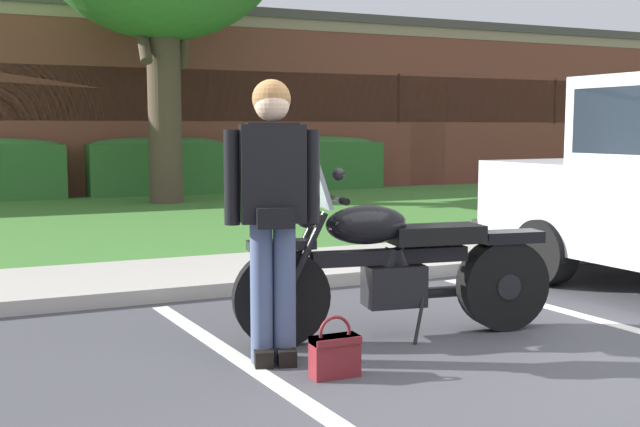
{
  "coord_description": "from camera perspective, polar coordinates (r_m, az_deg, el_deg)",
  "views": [
    {
      "loc": [
        -2.44,
        -3.58,
        1.42
      ],
      "look_at": [
        -0.41,
        1.08,
        0.85
      ],
      "focal_mm": 42.92,
      "sensor_mm": 36.0,
      "label": 1
    }
  ],
  "objects": [
    {
      "name": "ground_plane",
      "position": [
        4.56,
        10.36,
        -11.85
      ],
      "size": [
        140.0,
        140.0,
        0.0
      ],
      "primitive_type": "plane",
      "color": "#424247"
    },
    {
      "name": "curb_strip",
      "position": [
        6.81,
        -2.11,
        -5.13
      ],
      "size": [
        60.0,
        0.2,
        0.12
      ],
      "primitive_type": "cube",
      "color": "#ADA89E",
      "rests_on": "ground"
    },
    {
      "name": "concrete_walk",
      "position": [
        7.6,
        -4.46,
        -4.09
      ],
      "size": [
        60.0,
        1.5,
        0.08
      ],
      "primitive_type": "cube",
      "color": "#ADA89E",
      "rests_on": "ground"
    },
    {
      "name": "grass_lawn",
      "position": [
        12.1,
        -11.79,
        -0.34
      ],
      "size": [
        60.0,
        7.92,
        0.06
      ],
      "primitive_type": "cube",
      "color": "#3D752D",
      "rests_on": "ground"
    },
    {
      "name": "stall_stripe_0",
      "position": [
        4.28,
        -2.71,
        -12.9
      ],
      "size": [
        0.56,
        4.39,
        0.01
      ],
      "primitive_type": "cube",
      "rotation": [
        0.0,
        0.0,
        0.1
      ],
      "color": "silver",
      "rests_on": "ground"
    },
    {
      "name": "motorcycle",
      "position": [
        5.23,
        6.56,
        -3.89
      ],
      "size": [
        2.24,
        0.82,
        1.26
      ],
      "color": "black",
      "rests_on": "ground"
    },
    {
      "name": "rider_person",
      "position": [
        4.55,
        -3.56,
        1.0
      ],
      "size": [
        0.56,
        0.35,
        1.7
      ],
      "color": "black",
      "rests_on": "ground"
    },
    {
      "name": "handbag",
      "position": [
        4.44,
        1.12,
        -10.3
      ],
      "size": [
        0.28,
        0.13,
        0.36
      ],
      "color": "maroon",
      "rests_on": "ground"
    },
    {
      "name": "hedge_center_right",
      "position": [
        16.21,
        -11.88,
        3.53
      ],
      "size": [
        2.88,
        0.9,
        1.24
      ],
      "color": "#336B2D",
      "rests_on": "ground"
    },
    {
      "name": "hedge_right",
      "position": [
        17.26,
        -0.39,
        3.83
      ],
      "size": [
        3.03,
        0.9,
        1.24
      ],
      "color": "#336B2D",
      "rests_on": "ground"
    },
    {
      "name": "brick_building",
      "position": [
        21.82,
        -12.0,
        7.84
      ],
      "size": [
        28.0,
        10.45,
        4.05
      ],
      "color": "brown",
      "rests_on": "ground"
    }
  ]
}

